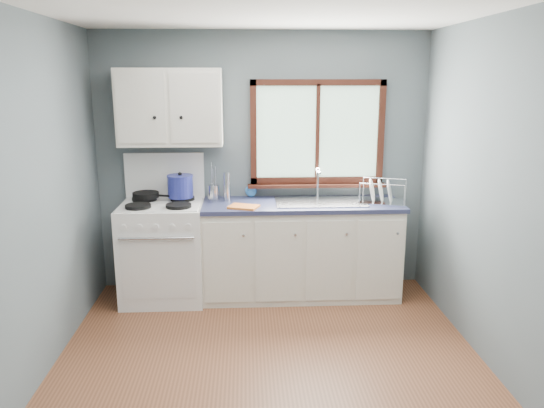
{
  "coord_description": "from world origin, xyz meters",
  "views": [
    {
      "loc": [
        -0.16,
        -3.34,
        2.07
      ],
      "look_at": [
        0.05,
        0.9,
        1.05
      ],
      "focal_mm": 35.0,
      "sensor_mm": 36.0,
      "label": 1
    }
  ],
  "objects_px": {
    "sink": "(320,209)",
    "utensil_crock": "(214,192)",
    "base_cabinets": "(300,254)",
    "thermos": "(227,187)",
    "gas_range": "(163,248)",
    "dish_rack": "(382,196)",
    "stockpot": "(180,186)",
    "skillet": "(146,195)"
  },
  "relations": [
    {
      "from": "sink",
      "to": "utensil_crock",
      "type": "bearing_deg",
      "value": 171.05
    },
    {
      "from": "base_cabinets",
      "to": "thermos",
      "type": "distance_m",
      "value": 0.96
    },
    {
      "from": "utensil_crock",
      "to": "thermos",
      "type": "relative_size",
      "value": 1.32
    },
    {
      "from": "gas_range",
      "to": "dish_rack",
      "type": "height_order",
      "value": "gas_range"
    },
    {
      "from": "dish_rack",
      "to": "sink",
      "type": "bearing_deg",
      "value": -163.74
    },
    {
      "from": "stockpot",
      "to": "utensil_crock",
      "type": "xyz_separation_m",
      "value": [
        0.31,
        0.05,
        -0.07
      ]
    },
    {
      "from": "gas_range",
      "to": "stockpot",
      "type": "distance_m",
      "value": 0.61
    },
    {
      "from": "gas_range",
      "to": "sink",
      "type": "bearing_deg",
      "value": 0.71
    },
    {
      "from": "stockpot",
      "to": "utensil_crock",
      "type": "bearing_deg",
      "value": 9.33
    },
    {
      "from": "gas_range",
      "to": "utensil_crock",
      "type": "relative_size",
      "value": 3.76
    },
    {
      "from": "base_cabinets",
      "to": "dish_rack",
      "type": "distance_m",
      "value": 0.95
    },
    {
      "from": "utensil_crock",
      "to": "gas_range",
      "type": "bearing_deg",
      "value": -159.68
    },
    {
      "from": "utensil_crock",
      "to": "base_cabinets",
      "type": "bearing_deg",
      "value": -10.83
    },
    {
      "from": "base_cabinets",
      "to": "stockpot",
      "type": "distance_m",
      "value": 1.32
    },
    {
      "from": "skillet",
      "to": "utensil_crock",
      "type": "distance_m",
      "value": 0.64
    },
    {
      "from": "skillet",
      "to": "utensil_crock",
      "type": "xyz_separation_m",
      "value": [
        0.64,
        0.05,
        0.01
      ]
    },
    {
      "from": "stockpot",
      "to": "dish_rack",
      "type": "height_order",
      "value": "stockpot"
    },
    {
      "from": "skillet",
      "to": "stockpot",
      "type": "relative_size",
      "value": 1.21
    },
    {
      "from": "gas_range",
      "to": "sink",
      "type": "height_order",
      "value": "gas_range"
    },
    {
      "from": "dish_rack",
      "to": "stockpot",
      "type": "bearing_deg",
      "value": -165.06
    },
    {
      "from": "gas_range",
      "to": "dish_rack",
      "type": "xyz_separation_m",
      "value": [
        2.06,
        -0.01,
        0.48
      ]
    },
    {
      "from": "gas_range",
      "to": "thermos",
      "type": "height_order",
      "value": "gas_range"
    },
    {
      "from": "utensil_crock",
      "to": "sink",
      "type": "bearing_deg",
      "value": -8.95
    },
    {
      "from": "skillet",
      "to": "dish_rack",
      "type": "distance_m",
      "value": 2.23
    },
    {
      "from": "gas_range",
      "to": "base_cabinets",
      "type": "height_order",
      "value": "gas_range"
    },
    {
      "from": "skillet",
      "to": "utensil_crock",
      "type": "bearing_deg",
      "value": 18.87
    },
    {
      "from": "gas_range",
      "to": "stockpot",
      "type": "bearing_deg",
      "value": 36.98
    },
    {
      "from": "thermos",
      "to": "dish_rack",
      "type": "relative_size",
      "value": 0.54
    },
    {
      "from": "utensil_crock",
      "to": "dish_rack",
      "type": "height_order",
      "value": "utensil_crock"
    },
    {
      "from": "base_cabinets",
      "to": "gas_range",
      "type": "bearing_deg",
      "value": -179.18
    },
    {
      "from": "skillet",
      "to": "dish_rack",
      "type": "xyz_separation_m",
      "value": [
        2.22,
        -0.14,
        -0.01
      ]
    },
    {
      "from": "sink",
      "to": "stockpot",
      "type": "distance_m",
      "value": 1.34
    },
    {
      "from": "stockpot",
      "to": "thermos",
      "type": "xyz_separation_m",
      "value": [
        0.44,
        0.0,
        -0.01
      ]
    },
    {
      "from": "skillet",
      "to": "thermos",
      "type": "xyz_separation_m",
      "value": [
        0.76,
        -0.0,
        0.07
      ]
    },
    {
      "from": "base_cabinets",
      "to": "skillet",
      "type": "distance_m",
      "value": 1.58
    },
    {
      "from": "utensil_crock",
      "to": "dish_rack",
      "type": "bearing_deg",
      "value": -6.71
    },
    {
      "from": "gas_range",
      "to": "dish_rack",
      "type": "distance_m",
      "value": 2.12
    },
    {
      "from": "sink",
      "to": "skillet",
      "type": "distance_m",
      "value": 1.65
    },
    {
      "from": "skillet",
      "to": "dish_rack",
      "type": "relative_size",
      "value": 0.78
    },
    {
      "from": "sink",
      "to": "skillet",
      "type": "xyz_separation_m",
      "value": [
        -1.64,
        0.11,
        0.13
      ]
    },
    {
      "from": "gas_range",
      "to": "skillet",
      "type": "relative_size",
      "value": 3.46
    },
    {
      "from": "gas_range",
      "to": "thermos",
      "type": "bearing_deg",
      "value": 12.14
    }
  ]
}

